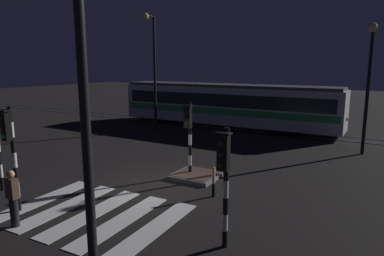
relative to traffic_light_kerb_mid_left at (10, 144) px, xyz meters
The scene contains 14 objects.
ground_plane 5.33m from the traffic_light_kerb_mid_left, 62.72° to the left, with size 120.00×120.00×0.00m, color black.
rail_near 16.93m from the traffic_light_kerb_mid_left, 82.42° to the left, with size 80.00×0.12×0.03m, color #59595E.
rail_far 18.34m from the traffic_light_kerb_mid_left, 83.02° to the left, with size 80.00×0.12×0.03m, color #59595E.
crosswalk_zebra 3.36m from the traffic_light_kerb_mid_left, 27.64° to the left, with size 5.53×4.29×0.02m.
traffic_island 7.11m from the traffic_light_kerb_mid_left, 60.69° to the left, with size 1.83×1.72×0.18m.
traffic_light_kerb_mid_left is the anchor object (origin of this frame).
traffic_light_corner_near_right 6.84m from the traffic_light_kerb_mid_left, 11.33° to the left, with size 0.36×0.42×3.16m.
traffic_light_median_centre 6.61m from the traffic_light_kerb_mid_left, 63.50° to the left, with size 0.36×0.42×3.15m.
street_lamp_near_kerb 6.48m from the traffic_light_kerb_mid_left, 21.24° to the right, with size 0.44×1.21×7.94m.
street_lamp_trackside_left 14.31m from the traffic_light_kerb_mid_left, 108.28° to the left, with size 0.44×1.21×8.04m.
street_lamp_trackside_right 16.32m from the traffic_light_kerb_mid_left, 56.18° to the left, with size 0.44×1.21×6.66m.
tram 17.37m from the traffic_light_kerb_mid_left, 92.24° to the left, with size 17.02×2.58×4.15m.
pedestrian_waiting_at_kerb 1.79m from the traffic_light_kerb_mid_left, 34.34° to the right, with size 0.36×0.24×1.71m.
bollard_island_edge 6.78m from the traffic_light_kerb_mid_left, 41.84° to the left, with size 0.12×0.12×1.11m.
Camera 1 is at (7.91, -10.39, 4.67)m, focal length 32.06 mm.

